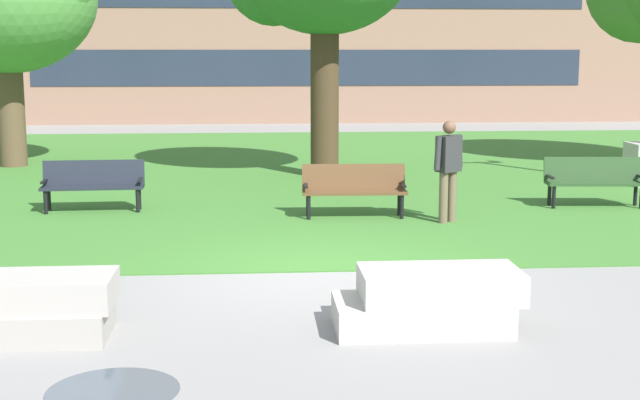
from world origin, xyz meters
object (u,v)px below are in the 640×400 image
(park_bench_near_left, at_px, (354,187))
(park_bench_near_right, at_px, (93,182))
(concrete_block_left, at_px, (430,301))
(person_bystander_near_lawn, at_px, (448,165))
(park_bench_far_right, at_px, (594,178))
(concrete_block_center, at_px, (24,308))

(park_bench_near_left, xyz_separation_m, park_bench_near_right, (-4.62, 0.91, 0.00))
(concrete_block_left, relative_size, park_bench_near_left, 1.06)
(park_bench_near_left, relative_size, park_bench_near_right, 1.00)
(person_bystander_near_lawn, bearing_deg, park_bench_far_right, 24.00)
(concrete_block_left, relative_size, park_bench_near_right, 1.06)
(concrete_block_center, height_order, park_bench_far_right, park_bench_far_right)
(park_bench_far_right, bearing_deg, concrete_block_center, -140.85)
(park_bench_near_left, height_order, park_bench_near_right, same)
(park_bench_near_left, xyz_separation_m, person_bystander_near_lawn, (1.50, -0.65, 0.44))
(park_bench_near_left, distance_m, park_bench_near_right, 4.70)
(concrete_block_center, distance_m, person_bystander_near_lawn, 7.96)
(concrete_block_center, bearing_deg, park_bench_far_right, 39.15)
(concrete_block_center, bearing_deg, person_bystander_near_lawn, 45.45)
(park_bench_far_right, bearing_deg, concrete_block_left, -122.43)
(person_bystander_near_lawn, bearing_deg, park_bench_near_left, 156.58)
(concrete_block_center, xyz_separation_m, park_bench_near_left, (4.06, 6.30, 0.23))
(park_bench_near_left, xyz_separation_m, park_bench_far_right, (4.55, 0.70, 0.00))
(park_bench_near_left, height_order, person_bystander_near_lawn, person_bystander_near_lawn)
(park_bench_far_right, distance_m, person_bystander_near_lawn, 3.36)
(concrete_block_center, height_order, concrete_block_left, same)
(park_bench_near_right, bearing_deg, park_bench_near_left, -11.11)
(concrete_block_center, height_order, park_bench_near_right, park_bench_near_right)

